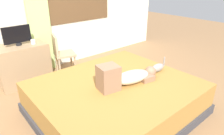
# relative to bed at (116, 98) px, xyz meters

# --- Properties ---
(ground_plane) EXTENTS (16.00, 16.00, 0.00)m
(ground_plane) POSITION_rel_bed_xyz_m (0.05, 0.02, -0.24)
(ground_plane) COLOR olive
(bed) EXTENTS (2.20, 1.93, 0.49)m
(bed) POSITION_rel_bed_xyz_m (0.00, 0.00, 0.00)
(bed) COLOR #38383D
(bed) RESTS_ON ground
(person_lying) EXTENTS (0.94, 0.40, 0.34)m
(person_lying) POSITION_rel_bed_xyz_m (0.10, -0.10, 0.36)
(person_lying) COLOR #CCB299
(person_lying) RESTS_ON bed
(cat) EXTENTS (0.36, 0.12, 0.21)m
(cat) POSITION_rel_bed_xyz_m (0.75, -0.13, 0.31)
(cat) COLOR gray
(cat) RESTS_ON bed
(desk) EXTENTS (0.90, 0.56, 0.74)m
(desk) POSITION_rel_bed_xyz_m (-0.69, 1.86, 0.13)
(desk) COLOR #997A56
(desk) RESTS_ON ground
(tv_monitor) EXTENTS (0.48, 0.10, 0.35)m
(tv_monitor) POSITION_rel_bed_xyz_m (-0.69, 1.86, 0.68)
(tv_monitor) COLOR black
(tv_monitor) RESTS_ON desk
(cup) EXTENTS (0.08, 0.08, 0.08)m
(cup) POSITION_rel_bed_xyz_m (-0.46, 1.78, 0.54)
(cup) COLOR white
(cup) RESTS_ON desk
(chair_by_desk) EXTENTS (0.47, 0.47, 0.86)m
(chair_by_desk) POSITION_rel_bed_xyz_m (-0.00, 1.63, 0.27)
(chair_by_desk) COLOR tan
(chair_by_desk) RESTS_ON ground
(curtain_left) EXTENTS (0.44, 0.06, 2.60)m
(curtain_left) POSITION_rel_bed_xyz_m (-0.16, 2.14, 1.06)
(curtain_left) COLOR #ADCC75
(curtain_left) RESTS_ON ground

